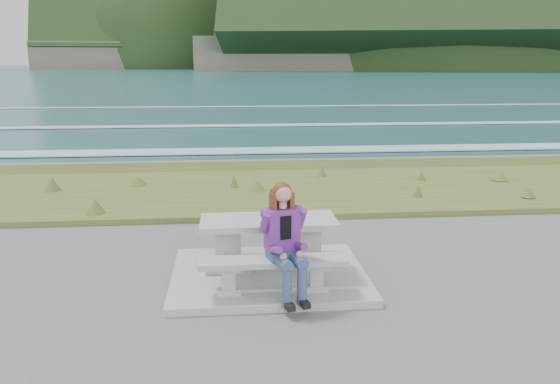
{
  "coord_description": "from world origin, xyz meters",
  "views": [
    {
      "loc": [
        -0.5,
        -6.93,
        2.87
      ],
      "look_at": [
        0.27,
        1.2,
        0.93
      ],
      "focal_mm": 35.0,
      "sensor_mm": 36.0,
      "label": 1
    }
  ],
  "objects_px": {
    "bench_landward": "(273,266)",
    "seated_woman": "(287,257)",
    "picnic_table": "(269,231)",
    "bench_seaward": "(265,232)"
  },
  "relations": [
    {
      "from": "picnic_table",
      "to": "bench_landward",
      "type": "distance_m",
      "value": 0.74
    },
    {
      "from": "seated_woman",
      "to": "bench_landward",
      "type": "bearing_deg",
      "value": 124.97
    },
    {
      "from": "picnic_table",
      "to": "bench_landward",
      "type": "relative_size",
      "value": 1.0
    },
    {
      "from": "bench_landward",
      "to": "seated_woman",
      "type": "distance_m",
      "value": 0.26
    },
    {
      "from": "picnic_table",
      "to": "seated_woman",
      "type": "distance_m",
      "value": 0.85
    },
    {
      "from": "picnic_table",
      "to": "bench_landward",
      "type": "bearing_deg",
      "value": -90.0
    },
    {
      "from": "bench_landward",
      "to": "seated_woman",
      "type": "height_order",
      "value": "seated_woman"
    },
    {
      "from": "bench_seaward",
      "to": "bench_landward",
      "type": "bearing_deg",
      "value": -90.0
    },
    {
      "from": "bench_seaward",
      "to": "seated_woman",
      "type": "height_order",
      "value": "seated_woman"
    },
    {
      "from": "picnic_table",
      "to": "seated_woman",
      "type": "relative_size",
      "value": 1.29
    }
  ]
}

